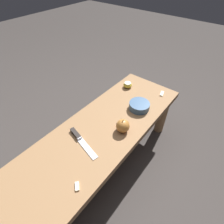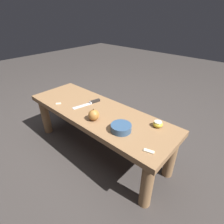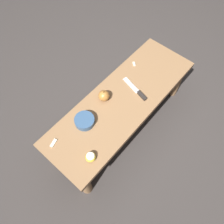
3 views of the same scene
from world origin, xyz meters
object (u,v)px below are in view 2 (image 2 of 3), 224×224
(knife, at_px, (91,103))
(bowl, at_px, (121,128))
(wooden_bench, at_px, (97,119))
(apple_cut, at_px, (158,124))
(apple_whole, at_px, (94,115))

(knife, bearing_deg, bowl, 86.90)
(wooden_bench, height_order, knife, knife)
(apple_cut, relative_size, bowl, 0.48)
(apple_cut, distance_m, bowl, 0.25)
(wooden_bench, xyz_separation_m, knife, (-0.12, 0.05, 0.08))
(apple_whole, height_order, bowl, apple_whole)
(wooden_bench, bearing_deg, bowl, -14.05)
(knife, distance_m, bowl, 0.44)
(wooden_bench, distance_m, bowl, 0.33)
(apple_whole, distance_m, apple_cut, 0.44)
(knife, relative_size, apple_whole, 2.76)
(knife, bearing_deg, wooden_bench, 81.95)
(wooden_bench, relative_size, apple_cut, 19.56)
(apple_whole, bearing_deg, bowl, 7.14)
(apple_whole, xyz_separation_m, bowl, (0.22, 0.03, -0.02))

